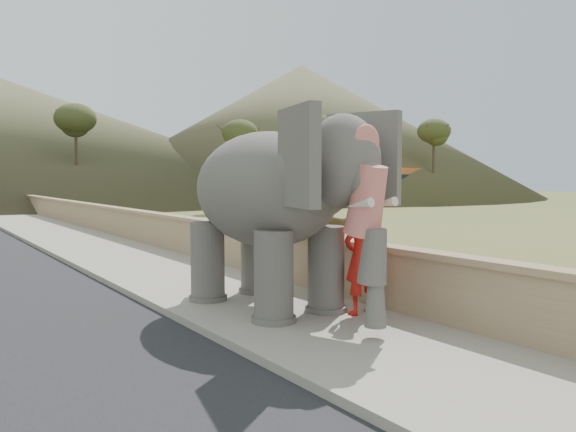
% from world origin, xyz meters
% --- Properties ---
extents(ground, '(160.00, 160.00, 0.00)m').
position_xyz_m(ground, '(0.00, 0.00, 0.00)').
color(ground, olive).
rests_on(ground, ground).
extents(walkway, '(3.00, 120.00, 0.15)m').
position_xyz_m(walkway, '(0.00, 10.00, 0.07)').
color(walkway, '#9E9687').
rests_on(walkway, ground).
extents(parapet, '(0.30, 120.00, 1.10)m').
position_xyz_m(parapet, '(1.65, 10.00, 0.55)').
color(parapet, tan).
rests_on(parapet, ground).
extents(cow, '(1.73, 1.41, 1.33)m').
position_xyz_m(cow, '(6.75, 9.58, 0.67)').
color(cow, brown).
rests_on(cow, ground).
extents(distant_car, '(4.24, 1.73, 1.44)m').
position_xyz_m(distant_car, '(17.80, 35.19, 0.72)').
color(distant_car, '#BBBBC2').
rests_on(distant_car, ground).
extents(bus_white, '(11.16, 3.34, 3.10)m').
position_xyz_m(bus_white, '(25.92, 35.89, 1.55)').
color(bus_white, silver).
rests_on(bus_white, ground).
extents(bus_orange, '(11.28, 5.12, 3.10)m').
position_xyz_m(bus_orange, '(30.78, 30.41, 1.55)').
color(bus_orange, '#C75D23').
rests_on(bus_orange, ground).
extents(hill_right, '(56.00, 56.00, 16.00)m').
position_xyz_m(hill_right, '(36.00, 52.00, 8.00)').
color(hill_right, brown).
rests_on(hill_right, ground).
extents(hill_far, '(80.00, 80.00, 14.00)m').
position_xyz_m(hill_far, '(5.00, 70.00, 7.00)').
color(hill_far, brown).
rests_on(hill_far, ground).
extents(elephant_and_man, '(2.52, 4.44, 3.11)m').
position_xyz_m(elephant_and_man, '(0.02, 3.56, 1.70)').
color(elephant_and_man, '#65615B').
rests_on(elephant_and_man, ground).
extents(trees, '(47.58, 44.86, 8.87)m').
position_xyz_m(trees, '(2.82, 29.60, 3.89)').
color(trees, '#473828').
rests_on(trees, ground).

